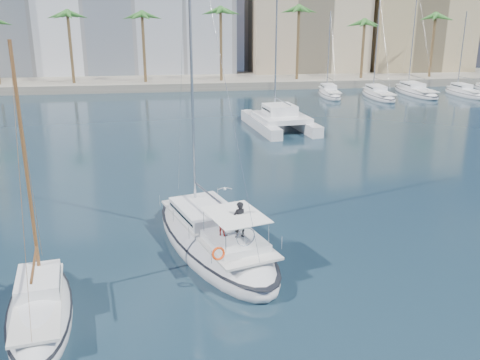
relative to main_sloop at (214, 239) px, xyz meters
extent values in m
plane|color=black|center=(0.90, 0.92, -0.56)|extent=(160.00, 160.00, 0.00)
cube|color=gray|center=(0.90, 61.92, 0.04)|extent=(120.00, 14.00, 1.20)
cube|color=tan|center=(22.90, 70.92, 9.44)|extent=(20.00, 14.00, 20.00)
cube|color=tan|center=(42.90, 68.92, 8.44)|extent=(18.00, 12.00, 18.00)
cylinder|color=brown|center=(0.90, 57.92, 4.69)|extent=(0.44, 0.44, 10.50)
sphere|color=#306B27|center=(0.90, 57.92, 9.94)|extent=(3.60, 3.60, 3.60)
cylinder|color=brown|center=(34.90, 57.92, 4.69)|extent=(0.44, 0.44, 10.50)
sphere|color=#306B27|center=(34.90, 57.92, 9.94)|extent=(3.60, 3.60, 3.60)
ellipsoid|color=silver|center=(0.00, 0.00, -0.17)|extent=(7.67, 13.41, 2.65)
ellipsoid|color=black|center=(0.00, 0.00, 0.20)|extent=(7.75, 13.54, 0.18)
cube|color=silver|center=(0.07, -0.23, 0.83)|extent=(5.60, 10.01, 0.12)
cube|color=white|center=(-0.36, 1.18, 1.19)|extent=(3.85, 4.80, 0.60)
cube|color=black|center=(-0.36, 1.18, 1.21)|extent=(3.73, 4.34, 0.14)
cylinder|color=#B7BABF|center=(-0.80, 2.58, 9.27)|extent=(0.15, 0.15, 16.75)
cylinder|color=#B7BABF|center=(-0.04, 0.12, 2.39)|extent=(1.64, 4.96, 0.11)
cube|color=white|center=(0.80, -2.58, 1.07)|extent=(3.26, 3.77, 0.36)
cube|color=white|center=(0.84, -2.70, 2.44)|extent=(3.26, 3.77, 0.04)
torus|color=silver|center=(1.17, -3.75, 1.74)|extent=(0.93, 0.34, 0.96)
torus|color=#EE3E0C|center=(-0.18, -4.68, 1.44)|extent=(0.66, 0.37, 0.64)
imported|color=black|center=(1.03, -2.64, 2.16)|extent=(0.78, 0.65, 1.81)
imported|color=maroon|center=(0.24, -2.27, 1.83)|extent=(0.72, 0.70, 1.16)
ellipsoid|color=silver|center=(-7.72, -5.81, -0.28)|extent=(3.81, 8.51, 1.93)
ellipsoid|color=black|center=(-7.72, -5.81, -0.01)|extent=(3.85, 8.59, 0.18)
cube|color=silver|center=(-7.69, -5.97, 0.45)|extent=(2.76, 6.36, 0.12)
cube|color=white|center=(-7.84, -5.03, 0.81)|extent=(2.13, 2.92, 0.60)
cube|color=black|center=(-7.84, -5.03, 0.83)|extent=(2.10, 2.61, 0.14)
cylinder|color=brown|center=(-7.98, -4.10, 5.58)|extent=(0.15, 0.15, 10.15)
cylinder|color=brown|center=(-7.73, -5.73, 2.01)|extent=(0.62, 3.29, 0.11)
cube|color=silver|center=(7.43, 28.24, -0.01)|extent=(2.58, 10.96, 1.10)
cube|color=silver|center=(11.64, 28.78, -0.01)|extent=(2.58, 10.96, 1.10)
cube|color=white|center=(9.61, 27.97, 0.74)|extent=(5.57, 6.56, 0.50)
cube|color=white|center=(9.54, 28.51, 1.44)|extent=(3.39, 3.62, 1.00)
cube|color=black|center=(9.54, 28.51, 1.49)|extent=(3.35, 3.19, 0.18)
cylinder|color=#B7BABF|center=(9.33, 30.13, 8.20)|extent=(0.18, 0.18, 14.53)
ellipsoid|color=silver|center=(1.35, 6.77, 0.47)|extent=(0.19, 0.37, 0.18)
sphere|color=silver|center=(1.35, 6.95, 0.49)|extent=(0.10, 0.10, 0.10)
cube|color=gray|center=(1.09, 6.77, 0.50)|extent=(0.43, 0.15, 0.10)
cube|color=gray|center=(1.61, 6.77, 0.50)|extent=(0.43, 0.15, 0.10)
camera|label=1|loc=(-2.13, -26.02, 11.90)|focal=40.00mm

